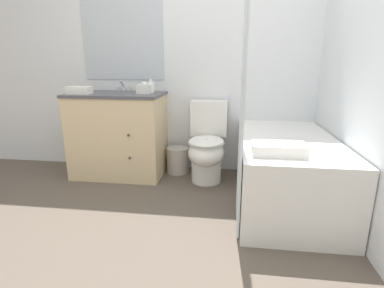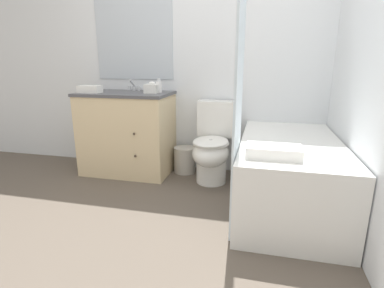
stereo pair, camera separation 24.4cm
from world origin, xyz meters
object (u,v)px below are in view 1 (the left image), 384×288
at_px(sink_faucet, 123,88).
at_px(soap_dispenser, 151,87).
at_px(bathtub, 285,170).
at_px(bath_towel_folded, 278,149).
at_px(tissue_box, 145,89).
at_px(wastebasket, 178,160).
at_px(vanity_cabinet, 119,133).
at_px(toilet, 207,146).
at_px(hand_towel_folded, 79,90).

distance_m(sink_faucet, soap_dispenser, 0.39).
height_order(bathtub, bath_towel_folded, bath_towel_folded).
bearing_deg(bathtub, tissue_box, 161.37).
relative_size(bathtub, soap_dispenser, 10.28).
height_order(sink_faucet, bath_towel_folded, sink_faucet).
height_order(sink_faucet, tissue_box, sink_faucet).
bearing_deg(tissue_box, wastebasket, 21.35).
distance_m(vanity_cabinet, wastebasket, 0.68).
relative_size(toilet, hand_towel_folded, 3.47).
distance_m(toilet, bathtub, 0.81).
bearing_deg(bath_towel_folded, vanity_cabinet, 147.65).
distance_m(soap_dispenser, bath_towel_folded, 1.53).
height_order(vanity_cabinet, hand_towel_folded, hand_towel_folded).
height_order(bathtub, wastebasket, bathtub).
bearing_deg(bathtub, toilet, 150.54).
relative_size(wastebasket, hand_towel_folded, 1.23).
distance_m(toilet, soap_dispenser, 0.82).
relative_size(soap_dispenser, bath_towel_folded, 0.40).
xyz_separation_m(hand_towel_folded, bath_towel_folded, (1.80, -0.79, -0.30)).
height_order(soap_dispenser, hand_towel_folded, soap_dispenser).
height_order(toilet, bathtub, toilet).
bearing_deg(hand_towel_folded, toilet, 3.97).
relative_size(toilet, wastebasket, 2.83).
xyz_separation_m(bathtub, soap_dispenser, (-1.28, 0.50, 0.64)).
bearing_deg(wastebasket, soap_dispenser, -164.76).
bearing_deg(tissue_box, soap_dispenser, 42.73).
bearing_deg(tissue_box, bath_towel_folded, -38.30).
distance_m(sink_faucet, wastebasket, 0.97).
bearing_deg(wastebasket, bathtub, -28.93).
bearing_deg(bath_towel_folded, toilet, 122.02).
relative_size(tissue_box, soap_dispenser, 1.00).
height_order(bathtub, hand_towel_folded, hand_towel_folded).
height_order(tissue_box, hand_towel_folded, tissue_box).
bearing_deg(tissue_box, sink_faucet, 144.30).
bearing_deg(bath_towel_folded, hand_towel_folded, 156.17).
distance_m(hand_towel_folded, bath_towel_folded, 1.99).
distance_m(tissue_box, hand_towel_folded, 0.63).
height_order(vanity_cabinet, wastebasket, vanity_cabinet).
bearing_deg(hand_towel_folded, vanity_cabinet, 24.44).
bearing_deg(hand_towel_folded, bath_towel_folded, -23.83).
bearing_deg(soap_dispenser, toilet, -10.36).
distance_m(tissue_box, soap_dispenser, 0.08).
relative_size(bathtub, wastebasket, 5.29).
bearing_deg(bathtub, bath_towel_folded, -106.88).
bearing_deg(wastebasket, toilet, -27.78).
distance_m(toilet, hand_towel_folded, 1.36).
relative_size(toilet, bathtub, 0.53).
height_order(toilet, tissue_box, tissue_box).
bearing_deg(sink_faucet, toilet, -16.06).
relative_size(bathtub, bath_towel_folded, 4.16).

